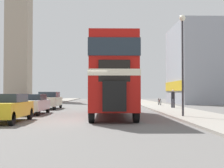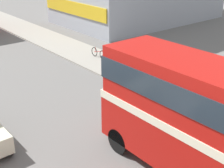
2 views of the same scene
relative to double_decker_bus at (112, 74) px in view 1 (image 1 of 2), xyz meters
The scene contains 11 objects.
ground_plane 5.01m from the double_decker_bus, 111.56° to the right, with size 120.00×120.00×0.00m, color slate.
sidewalk_right 7.02m from the double_decker_bus, 37.23° to the right, with size 3.50×120.00×0.12m.
double_decker_bus is the anchor object (origin of this frame).
bus_distant 30.39m from the double_decker_bus, 89.40° to the left, with size 2.49×10.00×4.18m.
car_parked_near 6.85m from the double_decker_bus, 143.73° to the right, with size 1.67×4.21×1.41m.
car_parked_mid 6.10m from the double_decker_bus, 160.69° to the left, with size 1.80×4.29×1.36m.
car_parked_far 10.59m from the double_decker_bus, 121.90° to the left, with size 1.73×4.67×1.53m.
pedestrian_walking 10.14m from the double_decker_bus, 55.71° to the left, with size 0.33×0.33×1.61m.
bicycle_on_pavement 15.36m from the double_decker_bus, 68.97° to the left, with size 0.05×1.76×0.78m.
street_lamp 4.56m from the double_decker_bus, 21.69° to the right, with size 0.36×0.36×5.86m.
church_tower 50.48m from the double_decker_bus, 112.29° to the left, with size 4.82×4.82×35.97m.
Camera 1 is at (1.15, -15.56, 1.47)m, focal length 50.00 mm.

